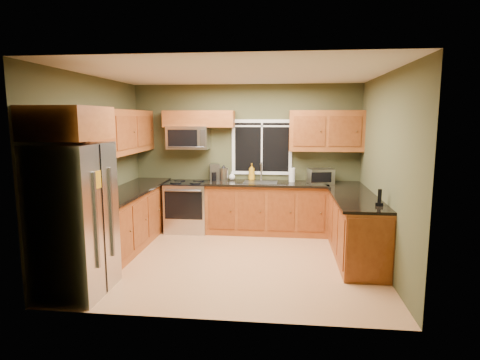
% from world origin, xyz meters
% --- Properties ---
extents(floor, '(4.20, 4.20, 0.00)m').
position_xyz_m(floor, '(0.00, 0.00, 0.00)').
color(floor, tan).
rests_on(floor, ground).
extents(ceiling, '(4.20, 4.20, 0.00)m').
position_xyz_m(ceiling, '(0.00, 0.00, 2.70)').
color(ceiling, white).
rests_on(ceiling, back_wall).
extents(back_wall, '(4.20, 0.00, 4.20)m').
position_xyz_m(back_wall, '(0.00, 1.80, 1.35)').
color(back_wall, '#434529').
rests_on(back_wall, ground).
extents(front_wall, '(4.20, 0.00, 4.20)m').
position_xyz_m(front_wall, '(0.00, -1.80, 1.35)').
color(front_wall, '#434529').
rests_on(front_wall, ground).
extents(left_wall, '(0.00, 3.60, 3.60)m').
position_xyz_m(left_wall, '(-2.10, 0.00, 1.35)').
color(left_wall, '#434529').
rests_on(left_wall, ground).
extents(right_wall, '(0.00, 3.60, 3.60)m').
position_xyz_m(right_wall, '(2.10, 0.00, 1.35)').
color(right_wall, '#434529').
rests_on(right_wall, ground).
extents(window, '(1.12, 0.03, 1.02)m').
position_xyz_m(window, '(0.30, 1.78, 1.55)').
color(window, white).
rests_on(window, back_wall).
extents(base_cabinets_left, '(0.60, 2.65, 0.90)m').
position_xyz_m(base_cabinets_left, '(-1.80, 0.48, 0.45)').
color(base_cabinets_left, brown).
rests_on(base_cabinets_left, ground).
extents(countertop_left, '(0.65, 2.65, 0.04)m').
position_xyz_m(countertop_left, '(-1.78, 0.48, 0.92)').
color(countertop_left, black).
rests_on(countertop_left, base_cabinets_left).
extents(base_cabinets_back, '(2.17, 0.60, 0.90)m').
position_xyz_m(base_cabinets_back, '(0.42, 1.50, 0.45)').
color(base_cabinets_back, brown).
rests_on(base_cabinets_back, ground).
extents(countertop_back, '(2.17, 0.65, 0.04)m').
position_xyz_m(countertop_back, '(0.42, 1.48, 0.92)').
color(countertop_back, black).
rests_on(countertop_back, base_cabinets_back).
extents(base_cabinets_peninsula, '(0.60, 2.52, 0.90)m').
position_xyz_m(base_cabinets_peninsula, '(1.80, 0.54, 0.45)').
color(base_cabinets_peninsula, brown).
rests_on(base_cabinets_peninsula, ground).
extents(countertop_peninsula, '(0.65, 2.50, 0.04)m').
position_xyz_m(countertop_peninsula, '(1.78, 0.55, 0.92)').
color(countertop_peninsula, black).
rests_on(countertop_peninsula, base_cabinets_peninsula).
extents(upper_cabinets_left, '(0.33, 2.65, 0.72)m').
position_xyz_m(upper_cabinets_left, '(-1.94, 0.48, 1.86)').
color(upper_cabinets_left, brown).
rests_on(upper_cabinets_left, left_wall).
extents(upper_cabinets_back_left, '(1.30, 0.33, 0.30)m').
position_xyz_m(upper_cabinets_back_left, '(-0.85, 1.64, 2.07)').
color(upper_cabinets_back_left, brown).
rests_on(upper_cabinets_back_left, back_wall).
extents(upper_cabinets_back_right, '(1.30, 0.33, 0.72)m').
position_xyz_m(upper_cabinets_back_right, '(1.45, 1.64, 1.86)').
color(upper_cabinets_back_right, brown).
rests_on(upper_cabinets_back_right, back_wall).
extents(upper_cabinet_over_fridge, '(0.72, 0.90, 0.38)m').
position_xyz_m(upper_cabinet_over_fridge, '(-1.74, -1.30, 2.03)').
color(upper_cabinet_over_fridge, brown).
rests_on(upper_cabinet_over_fridge, left_wall).
extents(refrigerator, '(0.74, 0.90, 1.80)m').
position_xyz_m(refrigerator, '(-1.74, -1.30, 0.90)').
color(refrigerator, '#B7B7BC').
rests_on(refrigerator, ground).
extents(range, '(0.76, 0.69, 0.94)m').
position_xyz_m(range, '(-1.05, 1.47, 0.47)').
color(range, '#B7B7BC').
rests_on(range, ground).
extents(microwave, '(0.76, 0.41, 0.42)m').
position_xyz_m(microwave, '(-1.05, 1.61, 1.73)').
color(microwave, '#B7B7BC').
rests_on(microwave, back_wall).
extents(sink, '(0.60, 0.42, 0.36)m').
position_xyz_m(sink, '(0.30, 1.49, 0.95)').
color(sink, slate).
rests_on(sink, countertop_back).
extents(toaster_oven, '(0.48, 0.41, 0.26)m').
position_xyz_m(toaster_oven, '(1.36, 1.46, 1.07)').
color(toaster_oven, '#B7B7BC').
rests_on(toaster_oven, countertop_back).
extents(coffee_maker, '(0.22, 0.27, 0.30)m').
position_xyz_m(coffee_maker, '(-0.57, 1.64, 1.08)').
color(coffee_maker, slate).
rests_on(coffee_maker, countertop_back).
extents(kettle, '(0.19, 0.19, 0.29)m').
position_xyz_m(kettle, '(-0.39, 1.60, 1.07)').
color(kettle, '#B7B7BC').
rests_on(kettle, countertop_back).
extents(paper_towel_roll, '(0.14, 0.14, 0.28)m').
position_xyz_m(paper_towel_roll, '(0.86, 1.59, 1.07)').
color(paper_towel_roll, white).
rests_on(paper_towel_roll, countertop_back).
extents(soap_bottle_a, '(0.13, 0.13, 0.31)m').
position_xyz_m(soap_bottle_a, '(0.12, 1.70, 1.10)').
color(soap_bottle_a, '#C28612').
rests_on(soap_bottle_a, countertop_back).
extents(soap_bottle_c, '(0.16, 0.16, 0.16)m').
position_xyz_m(soap_bottle_c, '(-0.25, 1.70, 1.02)').
color(soap_bottle_c, white).
rests_on(soap_bottle_c, countertop_back).
extents(cordless_phone, '(0.12, 0.12, 0.22)m').
position_xyz_m(cordless_phone, '(1.98, -0.29, 1.01)').
color(cordless_phone, black).
rests_on(cordless_phone, countertop_peninsula).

